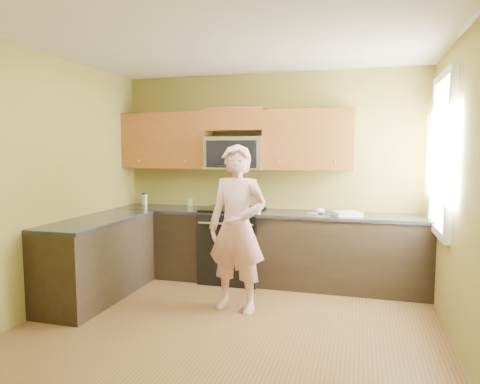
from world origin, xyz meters
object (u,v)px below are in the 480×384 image
(woman, at_px, (237,228))
(frying_pan, at_px, (235,211))
(microwave, at_px, (236,169))
(butter_tub, at_px, (256,214))
(travel_mug, at_px, (145,205))
(stove, at_px, (233,244))

(woman, bearing_deg, frying_pan, 115.33)
(microwave, relative_size, butter_tub, 6.70)
(travel_mug, bearing_deg, stove, -7.98)
(microwave, xyz_separation_m, travel_mug, (-1.37, 0.07, -0.53))
(woman, relative_size, frying_pan, 3.68)
(stove, distance_m, travel_mug, 1.45)
(microwave, bearing_deg, stove, -90.00)
(microwave, distance_m, travel_mug, 1.47)
(stove, xyz_separation_m, microwave, (0.00, 0.12, 0.97))
(microwave, height_order, travel_mug, microwave)
(stove, distance_m, microwave, 0.98)
(woman, height_order, frying_pan, woman)
(microwave, bearing_deg, travel_mug, 177.21)
(frying_pan, xyz_separation_m, travel_mug, (-1.46, 0.43, -0.03))
(stove, relative_size, frying_pan, 1.99)
(butter_tub, xyz_separation_m, travel_mug, (-1.73, 0.39, 0.00))
(butter_tub, bearing_deg, woman, -91.19)
(frying_pan, xyz_separation_m, butter_tub, (0.26, 0.04, -0.03))
(butter_tub, height_order, travel_mug, travel_mug)
(butter_tub, bearing_deg, stove, 151.55)
(microwave, bearing_deg, butter_tub, -41.68)
(stove, distance_m, woman, 1.13)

